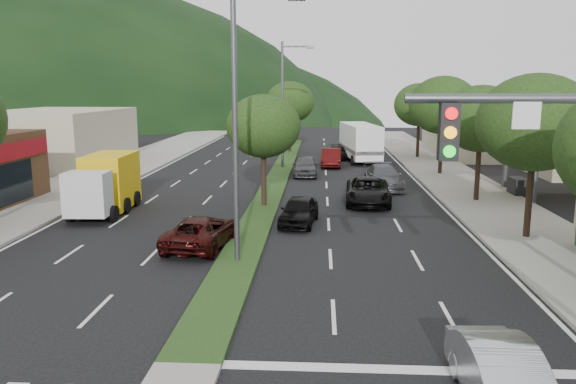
# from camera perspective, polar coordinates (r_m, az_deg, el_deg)

# --- Properties ---
(ground) EXTENTS (160.00, 160.00, 0.00)m
(ground) POSITION_cam_1_polar(r_m,az_deg,el_deg) (14.03, -10.15, -17.17)
(ground) COLOR black
(ground) RESTS_ON ground
(sidewalk_right) EXTENTS (5.00, 90.00, 0.15)m
(sidewalk_right) POSITION_cam_1_polar(r_m,az_deg,el_deg) (38.77, 17.35, 0.60)
(sidewalk_right) COLOR gray
(sidewalk_right) RESTS_ON ground
(sidewalk_left) EXTENTS (6.00, 90.00, 0.15)m
(sidewalk_left) POSITION_cam_1_polar(r_m,az_deg,el_deg) (40.89, -19.87, 0.96)
(sidewalk_left) COLOR gray
(sidewalk_left) RESTS_ON ground
(median) EXTENTS (1.60, 56.00, 0.12)m
(median) POSITION_cam_1_polar(r_m,az_deg,el_deg) (40.68, -1.05, 1.52)
(median) COLOR #1A3613
(median) RESTS_ON ground
(bldg_left_far) EXTENTS (9.00, 14.00, 4.60)m
(bldg_left_far) POSITION_cam_1_polar(r_m,az_deg,el_deg) (51.24, -22.30, 5.14)
(bldg_left_far) COLOR #B4AD8F
(bldg_left_far) RESTS_ON ground
(bldg_right_far) EXTENTS (10.00, 16.00, 5.20)m
(bldg_right_far) POSITION_cam_1_polar(r_m,az_deg,el_deg) (58.54, 19.74, 6.20)
(bldg_right_far) COLOR #B4AD8F
(bldg_right_far) RESTS_ON ground
(tree_r_b) EXTENTS (4.80, 4.80, 6.94)m
(tree_r_b) POSITION_cam_1_polar(r_m,az_deg,el_deg) (25.70, 23.82, 6.46)
(tree_r_b) COLOR black
(tree_r_b) RESTS_ON sidewalk_right
(tree_r_c) EXTENTS (4.40, 4.40, 6.48)m
(tree_r_c) POSITION_cam_1_polar(r_m,az_deg,el_deg) (33.32, 19.02, 7.04)
(tree_r_c) COLOR black
(tree_r_c) RESTS_ON sidewalk_right
(tree_r_d) EXTENTS (5.00, 5.00, 7.17)m
(tree_r_d) POSITION_cam_1_polar(r_m,az_deg,el_deg) (43.01, 15.48, 8.50)
(tree_r_d) COLOR black
(tree_r_d) RESTS_ON sidewalk_right
(tree_r_e) EXTENTS (4.60, 4.60, 6.71)m
(tree_r_e) POSITION_cam_1_polar(r_m,az_deg,el_deg) (52.83, 13.20, 8.62)
(tree_r_e) COLOR black
(tree_r_e) RESTS_ON sidewalk_right
(tree_med_near) EXTENTS (4.00, 4.00, 6.02)m
(tree_med_near) POSITION_cam_1_polar(r_m,az_deg,el_deg) (30.28, -2.52, 6.69)
(tree_med_near) COLOR black
(tree_med_near) RESTS_ON median
(tree_med_far) EXTENTS (4.80, 4.80, 6.94)m
(tree_med_far) POSITION_cam_1_polar(r_m,az_deg,el_deg) (56.15, 0.19, 9.11)
(tree_med_far) COLOR black
(tree_med_far) RESTS_ON median
(streetlight_near) EXTENTS (2.60, 0.25, 10.00)m
(streetlight_near) POSITION_cam_1_polar(r_m,az_deg,el_deg) (20.27, -4.84, 7.99)
(streetlight_near) COLOR #47494C
(streetlight_near) RESTS_ON ground
(streetlight_mid) EXTENTS (2.60, 0.25, 10.00)m
(streetlight_mid) POSITION_cam_1_polar(r_m,az_deg,el_deg) (45.15, -0.32, 9.47)
(streetlight_mid) COLOR #47494C
(streetlight_mid) RESTS_ON ground
(sedan_silver) EXTENTS (1.61, 4.10, 1.33)m
(sedan_silver) POSITION_cam_1_polar(r_m,az_deg,el_deg) (12.80, 21.14, -17.31)
(sedan_silver) COLOR #B2B5BB
(sedan_silver) RESTS_ON ground
(suv_maroon) EXTENTS (2.74, 4.94, 1.31)m
(suv_maroon) POSITION_cam_1_polar(r_m,az_deg,el_deg) (23.38, -8.78, -3.98)
(suv_maroon) COLOR black
(suv_maroon) RESTS_ON ground
(car_queue_a) EXTENTS (2.05, 4.09, 1.34)m
(car_queue_a) POSITION_cam_1_polar(r_m,az_deg,el_deg) (26.86, 1.12, -1.92)
(car_queue_a) COLOR black
(car_queue_a) RESTS_ON ground
(car_queue_b) EXTENTS (2.34, 5.21, 1.48)m
(car_queue_b) POSITION_cam_1_polar(r_m,az_deg,el_deg) (36.89, 9.73, 1.50)
(car_queue_b) COLOR #4E4E53
(car_queue_b) RESTS_ON ground
(car_queue_c) EXTENTS (1.71, 4.56, 1.49)m
(car_queue_c) POSITION_cam_1_polar(r_m,az_deg,el_deg) (46.56, 4.42, 3.50)
(car_queue_c) COLOR #480D0C
(car_queue_c) RESTS_ON ground
(car_queue_d) EXTENTS (2.70, 5.38, 1.46)m
(car_queue_d) POSITION_cam_1_polar(r_m,az_deg,el_deg) (31.84, 8.12, 0.08)
(car_queue_d) COLOR black
(car_queue_d) RESTS_ON ground
(car_queue_e) EXTENTS (1.88, 4.46, 1.51)m
(car_queue_e) POSITION_cam_1_polar(r_m,az_deg,el_deg) (41.61, 1.75, 2.69)
(car_queue_e) COLOR #47474C
(car_queue_e) RESTS_ON ground
(car_queue_f) EXTENTS (1.78, 4.13, 1.19)m
(car_queue_f) POSITION_cam_1_polar(r_m,az_deg,el_deg) (51.56, 5.06, 4.02)
(car_queue_f) COLOR black
(car_queue_f) RESTS_ON ground
(box_truck) EXTENTS (2.56, 6.14, 2.99)m
(box_truck) POSITION_cam_1_polar(r_m,az_deg,el_deg) (30.91, -17.95, 0.63)
(box_truck) COLOR silver
(box_truck) RESTS_ON ground
(motorhome) EXTENTS (3.57, 8.67, 3.23)m
(motorhome) POSITION_cam_1_polar(r_m,az_deg,el_deg) (50.53, 7.32, 5.13)
(motorhome) COLOR white
(motorhome) RESTS_ON ground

